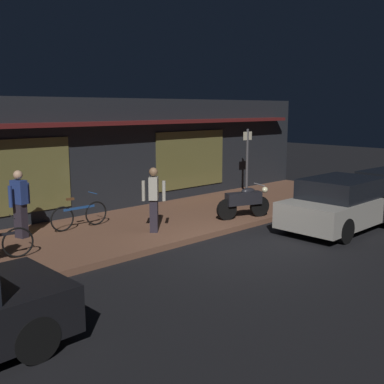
% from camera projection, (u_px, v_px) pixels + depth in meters
% --- Properties ---
extents(ground_plane, '(60.00, 60.00, 0.00)m').
position_uv_depth(ground_plane, '(236.00, 248.00, 11.14)').
color(ground_plane, black).
extents(sidewalk_slab, '(18.00, 4.00, 0.15)m').
position_uv_depth(sidewalk_slab, '(157.00, 223.00, 13.27)').
color(sidewalk_slab, brown).
rests_on(sidewalk_slab, ground_plane).
extents(storefront_building, '(18.00, 3.30, 3.60)m').
position_uv_depth(storefront_building, '(92.00, 154.00, 15.39)').
color(storefront_building, black).
rests_on(storefront_building, ground_plane).
extents(motorcycle, '(1.65, 0.76, 0.97)m').
position_uv_depth(motorcycle, '(245.00, 201.00, 13.47)').
color(motorcycle, black).
rests_on(motorcycle, sidewalk_slab).
extents(bicycle_extra, '(1.66, 0.42, 0.91)m').
position_uv_depth(bicycle_extra, '(79.00, 215.00, 12.34)').
color(bicycle_extra, black).
rests_on(bicycle_extra, sidewalk_slab).
extents(person_photographer, '(0.61, 0.43, 1.67)m').
position_uv_depth(person_photographer, '(20.00, 203.00, 11.36)').
color(person_photographer, '#28232D').
rests_on(person_photographer, sidewalk_slab).
extents(person_bystander, '(0.50, 0.49, 1.67)m').
position_uv_depth(person_bystander, '(154.00, 198.00, 11.90)').
color(person_bystander, '#28232D').
rests_on(person_bystander, sidewalk_slab).
extents(sign_post, '(0.44, 0.09, 2.40)m').
position_uv_depth(sign_post, '(247.00, 157.00, 17.11)').
color(sign_post, '#47474C').
rests_on(sign_post, sidewalk_slab).
extents(parked_car_far, '(4.11, 1.81, 1.42)m').
position_uv_depth(parked_car_far, '(343.00, 203.00, 12.86)').
color(parked_car_far, black).
rests_on(parked_car_far, ground_plane).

